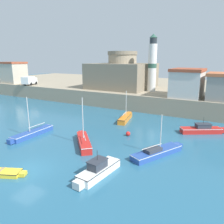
{
  "coord_description": "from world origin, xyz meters",
  "views": [
    {
      "loc": [
        15.85,
        -11.86,
        10.04
      ],
      "look_at": [
        -0.35,
        16.46,
        2.0
      ],
      "focal_mm": 35.0,
      "sensor_mm": 36.0,
      "label": 1
    }
  ],
  "objects_px": {
    "mooring_buoy": "(128,134)",
    "harbor_shed_near_wharf": "(14,72)",
    "lighthouse": "(152,64)",
    "motorboat_red_0": "(202,129)",
    "sailboat_blue_5": "(157,152)",
    "truck_on_quay": "(29,80)",
    "dinghy_yellow_3": "(2,173)",
    "motorboat_white_2": "(98,170)",
    "sailboat_blue_6": "(32,133)",
    "sailboat_orange_8": "(125,118)",
    "harbor_shed_far_end": "(187,83)",
    "fortress": "(122,74)",
    "sailboat_red_1": "(84,142)"
  },
  "relations": [
    {
      "from": "sailboat_red_1",
      "to": "sailboat_orange_8",
      "type": "distance_m",
      "value": 12.09
    },
    {
      "from": "sailboat_orange_8",
      "to": "harbor_shed_near_wharf",
      "type": "relative_size",
      "value": 1.04
    },
    {
      "from": "sailboat_red_1",
      "to": "harbor_shed_near_wharf",
      "type": "relative_size",
      "value": 0.93
    },
    {
      "from": "dinghy_yellow_3",
      "to": "fortress",
      "type": "distance_m",
      "value": 37.42
    },
    {
      "from": "dinghy_yellow_3",
      "to": "mooring_buoy",
      "type": "distance_m",
      "value": 15.54
    },
    {
      "from": "harbor_shed_near_wharf",
      "to": "harbor_shed_far_end",
      "type": "xyz_separation_m",
      "value": [
        48.0,
        0.35,
        -0.4
      ]
    },
    {
      "from": "motorboat_red_0",
      "to": "mooring_buoy",
      "type": "relative_size",
      "value": 9.66
    },
    {
      "from": "sailboat_blue_6",
      "to": "lighthouse",
      "type": "relative_size",
      "value": 0.59
    },
    {
      "from": "harbor_shed_near_wharf",
      "to": "motorboat_red_0",
      "type": "bearing_deg",
      "value": -10.69
    },
    {
      "from": "motorboat_red_0",
      "to": "harbor_shed_far_end",
      "type": "height_order",
      "value": "harbor_shed_far_end"
    },
    {
      "from": "sailboat_blue_6",
      "to": "mooring_buoy",
      "type": "xyz_separation_m",
      "value": [
        11.11,
        6.32,
        -0.08
      ]
    },
    {
      "from": "harbor_shed_far_end",
      "to": "truck_on_quay",
      "type": "relative_size",
      "value": 1.52
    },
    {
      "from": "motorboat_red_0",
      "to": "harbor_shed_near_wharf",
      "type": "xyz_separation_m",
      "value": [
        -52.41,
        9.89,
        5.65
      ]
    },
    {
      "from": "motorboat_red_0",
      "to": "mooring_buoy",
      "type": "distance_m",
      "value": 10.38
    },
    {
      "from": "motorboat_white_2",
      "to": "harbor_shed_far_end",
      "type": "relative_size",
      "value": 0.75
    },
    {
      "from": "motorboat_white_2",
      "to": "lighthouse",
      "type": "bearing_deg",
      "value": 101.54
    },
    {
      "from": "motorboat_red_0",
      "to": "sailboat_red_1",
      "type": "relative_size",
      "value": 1.01
    },
    {
      "from": "motorboat_white_2",
      "to": "mooring_buoy",
      "type": "distance_m",
      "value": 10.69
    },
    {
      "from": "motorboat_red_0",
      "to": "sailboat_blue_6",
      "type": "distance_m",
      "value": 23.12
    },
    {
      "from": "motorboat_white_2",
      "to": "fortress",
      "type": "height_order",
      "value": "fortress"
    },
    {
      "from": "sailboat_blue_5",
      "to": "sailboat_blue_6",
      "type": "distance_m",
      "value": 16.59
    },
    {
      "from": "sailboat_blue_5",
      "to": "sailboat_blue_6",
      "type": "xyz_separation_m",
      "value": [
        -16.4,
        -2.45,
        -0.01
      ]
    },
    {
      "from": "sailboat_blue_6",
      "to": "dinghy_yellow_3",
      "type": "bearing_deg",
      "value": -55.03
    },
    {
      "from": "mooring_buoy",
      "to": "sailboat_blue_6",
      "type": "bearing_deg",
      "value": -150.36
    },
    {
      "from": "sailboat_red_1",
      "to": "sailboat_blue_6",
      "type": "relative_size",
      "value": 0.83
    },
    {
      "from": "mooring_buoy",
      "to": "truck_on_quay",
      "type": "xyz_separation_m",
      "value": [
        -35.95,
        14.54,
        4.09
      ]
    },
    {
      "from": "sailboat_blue_5",
      "to": "mooring_buoy",
      "type": "height_order",
      "value": "sailboat_blue_5"
    },
    {
      "from": "motorboat_white_2",
      "to": "harbor_shed_far_end",
      "type": "xyz_separation_m",
      "value": [
        1.82,
        26.9,
        5.2
      ]
    },
    {
      "from": "motorboat_red_0",
      "to": "dinghy_yellow_3",
      "type": "bearing_deg",
      "value": -123.3
    },
    {
      "from": "motorboat_white_2",
      "to": "dinghy_yellow_3",
      "type": "distance_m",
      "value": 8.51
    },
    {
      "from": "sailboat_blue_5",
      "to": "sailboat_blue_6",
      "type": "relative_size",
      "value": 0.97
    },
    {
      "from": "sailboat_red_1",
      "to": "sailboat_blue_5",
      "type": "xyz_separation_m",
      "value": [
        8.45,
        1.67,
        -0.07
      ]
    },
    {
      "from": "sailboat_orange_8",
      "to": "lighthouse",
      "type": "bearing_deg",
      "value": 91.86
    },
    {
      "from": "sailboat_orange_8",
      "to": "truck_on_quay",
      "type": "relative_size",
      "value": 1.36
    },
    {
      "from": "motorboat_white_2",
      "to": "sailboat_red_1",
      "type": "bearing_deg",
      "value": 136.85
    },
    {
      "from": "motorboat_white_2",
      "to": "truck_on_quay",
      "type": "relative_size",
      "value": 1.15
    },
    {
      "from": "harbor_shed_far_end",
      "to": "dinghy_yellow_3",
      "type": "bearing_deg",
      "value": -106.6
    },
    {
      "from": "mooring_buoy",
      "to": "harbor_shed_near_wharf",
      "type": "height_order",
      "value": "harbor_shed_near_wharf"
    },
    {
      "from": "lighthouse",
      "to": "truck_on_quay",
      "type": "relative_size",
      "value": 2.5
    },
    {
      "from": "motorboat_red_0",
      "to": "lighthouse",
      "type": "relative_size",
      "value": 0.49
    },
    {
      "from": "dinghy_yellow_3",
      "to": "harbor_shed_far_end",
      "type": "xyz_separation_m",
      "value": [
        9.25,
        31.02,
        5.52
      ]
    },
    {
      "from": "sailboat_blue_6",
      "to": "mooring_buoy",
      "type": "height_order",
      "value": "sailboat_blue_6"
    },
    {
      "from": "motorboat_red_0",
      "to": "truck_on_quay",
      "type": "bearing_deg",
      "value": 169.32
    },
    {
      "from": "mooring_buoy",
      "to": "harbor_shed_near_wharf",
      "type": "distance_m",
      "value": 47.27
    },
    {
      "from": "mooring_buoy",
      "to": "motorboat_red_0",
      "type": "bearing_deg",
      "value": 36.57
    },
    {
      "from": "harbor_shed_near_wharf",
      "to": "truck_on_quay",
      "type": "relative_size",
      "value": 1.31
    },
    {
      "from": "dinghy_yellow_3",
      "to": "sailboat_orange_8",
      "type": "distance_m",
      "value": 21.21
    },
    {
      "from": "lighthouse",
      "to": "harbor_shed_near_wharf",
      "type": "distance_m",
      "value": 40.26
    },
    {
      "from": "motorboat_white_2",
      "to": "fortress",
      "type": "xyz_separation_m",
      "value": [
        -14.18,
        32.16,
        5.86
      ]
    },
    {
      "from": "mooring_buoy",
      "to": "lighthouse",
      "type": "bearing_deg",
      "value": 101.61
    }
  ]
}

